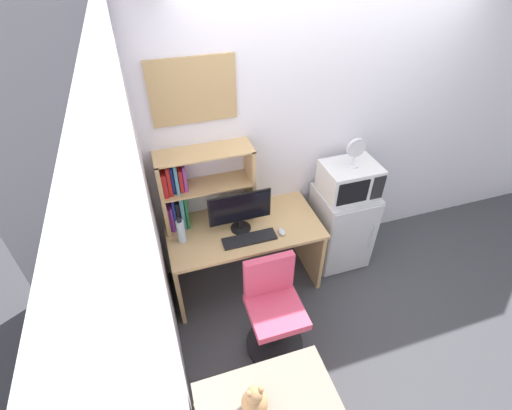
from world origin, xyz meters
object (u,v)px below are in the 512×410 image
monitor (240,210)px  microwave (350,179)px  computer_mouse (282,232)px  hutch_bookshelf (191,188)px  teddy_bear (255,401)px  keyboard (250,239)px  desk_chair (274,312)px  wall_corkboard (193,91)px  water_bottle (181,231)px  desk_fan (355,151)px  mini_fridge (341,226)px

monitor → microwave: 1.05m
computer_mouse → monitor: bearing=152.8°
hutch_bookshelf → teddy_bear: bearing=-87.8°
keyboard → desk_chair: desk_chair is taller
desk_chair → wall_corkboard: bearing=106.9°
water_bottle → wall_corkboard: size_ratio=0.36×
microwave → wall_corkboard: wall_corkboard is taller
hutch_bookshelf → desk_chair: 1.21m
computer_mouse → desk_fan: bearing=16.4°
mini_fridge → desk_fan: (-0.00, -0.00, 0.87)m
teddy_bear → wall_corkboard: wall_corkboard is taller
monitor → keyboard: monitor is taller
microwave → teddy_bear: (-1.34, -1.39, -0.43)m
keyboard → desk_fan: desk_fan is taller
keyboard → desk_fan: bearing=11.5°
computer_mouse → microwave: size_ratio=0.20×
keyboard → computer_mouse: computer_mouse is taller
computer_mouse → teddy_bear: bearing=-117.6°
mini_fridge → teddy_bear: size_ratio=3.34×
hutch_bookshelf → teddy_bear: 1.65m
mini_fridge → microwave: microwave is taller
monitor → desk_chair: bearing=-84.0°
computer_mouse → desk_fan: 0.94m
mini_fridge → monitor: bearing=-177.1°
mini_fridge → desk_chair: size_ratio=0.95×
teddy_bear → wall_corkboard: (0.06, 1.67, 1.31)m
keyboard → water_bottle: 0.57m
microwave → water_bottle: bearing=-178.0°
keyboard → water_bottle: size_ratio=1.95×
desk_fan → mini_fridge: bearing=62.5°
wall_corkboard → monitor: bearing=-54.9°
hutch_bookshelf → wall_corkboard: wall_corkboard is taller
mini_fridge → microwave: size_ratio=1.71×
wall_corkboard → water_bottle: bearing=-129.1°
desk_chair → teddy_bear: (-0.37, -0.66, 0.16)m
mini_fridge → keyboard: bearing=-168.3°
water_bottle → monitor: bearing=-0.4°
hutch_bookshelf → water_bottle: bearing=-124.4°
keyboard → water_bottle: bearing=163.5°
monitor → water_bottle: size_ratio=2.29×
teddy_bear → wall_corkboard: 2.12m
keyboard → hutch_bookshelf: bearing=135.4°
computer_mouse → mini_fridge: 0.83m
teddy_bear → desk_chair: bearing=61.1°
computer_mouse → water_bottle: bearing=168.5°
microwave → mini_fridge: bearing=-90.1°
microwave → teddy_bear: 1.98m
monitor → computer_mouse: monitor is taller
desk_fan → microwave: bearing=76.1°
desk_chair → microwave: bearing=36.8°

